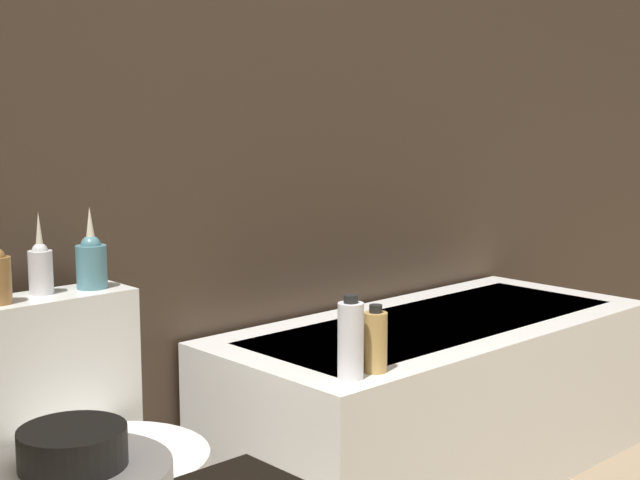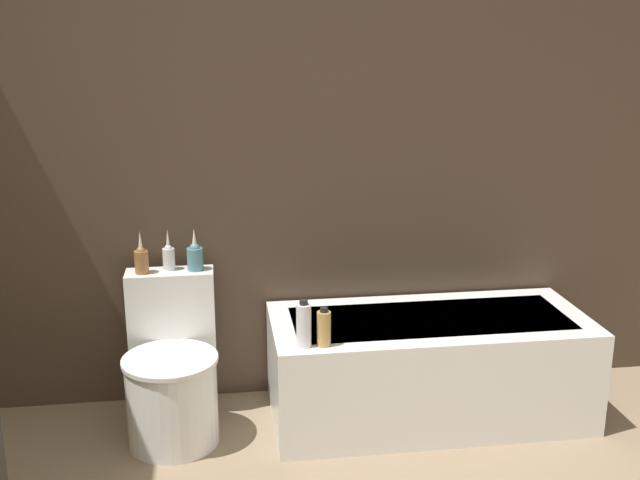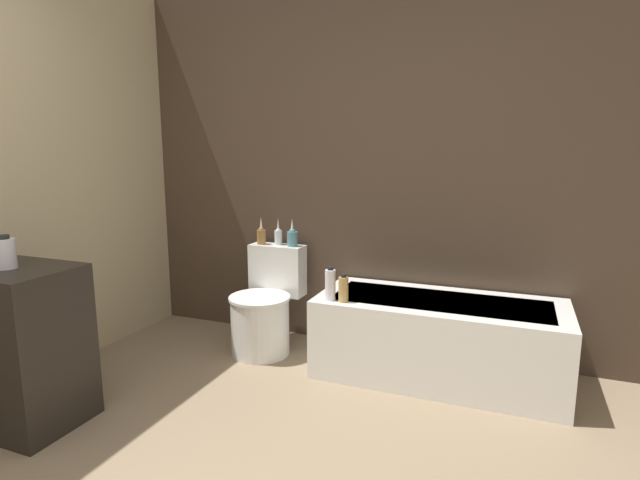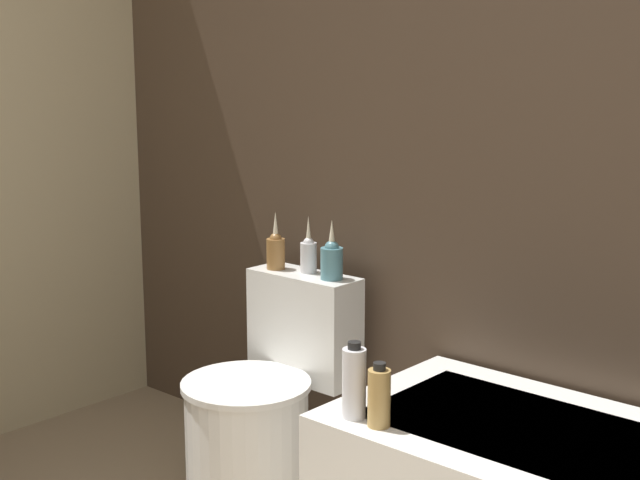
# 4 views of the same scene
# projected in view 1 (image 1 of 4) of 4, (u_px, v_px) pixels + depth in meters

# --- Properties ---
(wall_back_tiled) EXTENTS (6.40, 0.06, 2.60)m
(wall_back_tiled) POSITION_uv_depth(u_px,v_px,m) (149.00, 58.00, 2.44)
(wall_back_tiled) COLOR #423326
(wall_back_tiled) RESTS_ON ground_plane
(bathtub) EXTENTS (1.50, 0.66, 0.50)m
(bathtub) POSITION_uv_depth(u_px,v_px,m) (436.00, 396.00, 2.85)
(bathtub) COLOR white
(bathtub) RESTS_ON ground
(vase_silver) EXTENTS (0.06, 0.06, 0.20)m
(vase_silver) POSITION_uv_depth(u_px,v_px,m) (41.00, 266.00, 2.11)
(vase_silver) COLOR silver
(vase_silver) RESTS_ON toilet
(vase_bronze) EXTENTS (0.08, 0.08, 0.20)m
(vase_bronze) POSITION_uv_depth(u_px,v_px,m) (91.00, 260.00, 2.17)
(vase_bronze) COLOR teal
(vase_bronze) RESTS_ON toilet
(shampoo_bottle_tall) EXTENTS (0.06, 0.06, 0.21)m
(shampoo_bottle_tall) POSITION_uv_depth(u_px,v_px,m) (351.00, 340.00, 2.19)
(shampoo_bottle_tall) COLOR silver
(shampoo_bottle_tall) RESTS_ON bathtub
(shampoo_bottle_short) EXTENTS (0.06, 0.06, 0.17)m
(shampoo_bottle_short) POSITION_uv_depth(u_px,v_px,m) (375.00, 341.00, 2.25)
(shampoo_bottle_short) COLOR tan
(shampoo_bottle_short) RESTS_ON bathtub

